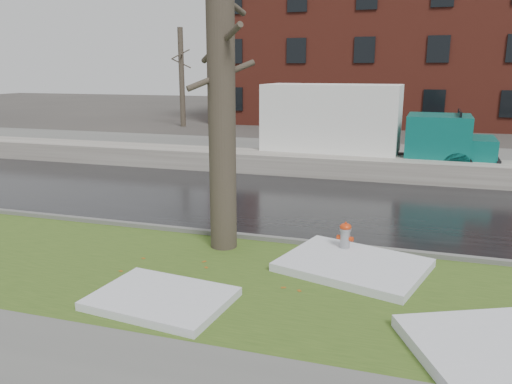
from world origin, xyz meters
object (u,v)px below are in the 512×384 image
(box_truck, at_px, (358,126))
(worker, at_px, (287,125))
(fire_hydrant, at_px, (345,237))
(tree, at_px, (221,79))

(box_truck, distance_m, worker, 2.72)
(fire_hydrant, relative_size, box_truck, 0.07)
(worker, bearing_deg, tree, 119.42)
(tree, distance_m, worker, 9.18)
(fire_hydrant, distance_m, worker, 9.43)
(box_truck, xyz_separation_m, worker, (-2.63, -0.71, -0.00))
(tree, height_order, box_truck, tree)
(tree, xyz_separation_m, box_truck, (1.81, 9.66, -1.89))
(tree, distance_m, box_truck, 10.00)
(fire_hydrant, distance_m, box_truck, 9.53)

